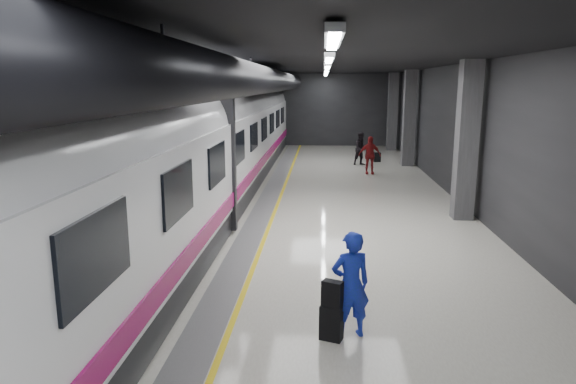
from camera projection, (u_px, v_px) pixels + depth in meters
name	position (u px, v px, depth m)	size (l,w,h in m)	color
ground	(303.00, 235.00, 13.31)	(40.00, 40.00, 0.00)	silver
platform_hall	(294.00, 95.00, 13.54)	(10.02, 40.02, 4.51)	black
train	(176.00, 154.00, 13.10)	(3.05, 38.00, 4.05)	black
traveler_main	(351.00, 285.00, 7.80)	(0.61, 0.40, 1.68)	#1B1DD0
suitcase_main	(331.00, 323.00, 7.80)	(0.33, 0.21, 0.54)	black
shoulder_bag	(332.00, 294.00, 7.68)	(0.30, 0.16, 0.41)	black
traveler_far_a	(361.00, 149.00, 24.67)	(0.77, 0.60, 1.59)	black
traveler_far_b	(370.00, 155.00, 22.23)	(0.96, 0.40, 1.64)	maroon
suitcase_far	(377.00, 157.00, 25.80)	(0.32, 0.21, 0.48)	black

